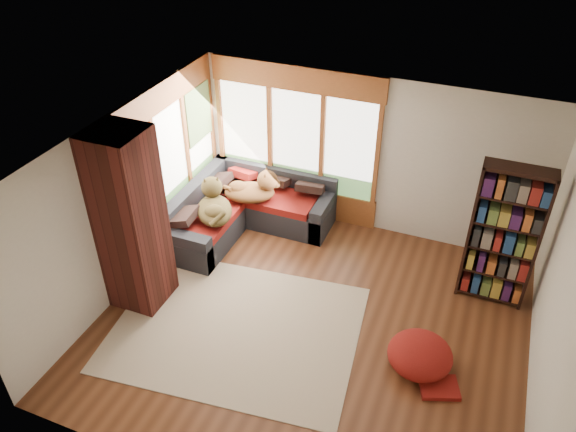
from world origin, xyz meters
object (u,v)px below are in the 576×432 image
Objects in this scene: sectional_sofa at (236,210)px; area_rug at (237,328)px; brick_chimney at (131,221)px; pouf at (420,354)px; bookshelf at (503,237)px; dog_tan at (254,188)px; dog_brindle at (214,203)px.

sectional_sofa is 0.69× the size of area_rug.
brick_chimney is 4.02m from pouf.
dog_tan is (-3.78, 0.28, -0.27)m from bookshelf.
area_rug is (1.05, -2.14, -0.30)m from sectional_sofa.
bookshelf is 3.80m from dog_tan.
bookshelf reaches higher than pouf.
brick_chimney is at bearing -177.56° from pouf.
dog_tan reaches higher than sectional_sofa.
sectional_sofa is at bearing 77.71° from brick_chimney.
pouf is at bearing 2.44° from brick_chimney.
dog_brindle is (-0.06, -0.57, 0.47)m from sectional_sofa.
dog_brindle is (-4.16, -0.35, -0.27)m from bookshelf.
dog_brindle reaches higher than pouf.
bookshelf is 1.97m from pouf.
sectional_sofa is 0.57m from dog_tan.
area_rug is 1.53× the size of bookshelf.
bookshelf is 2.14× the size of dog_brindle.
pouf is at bearing -29.19° from sectional_sofa.
dog_brindle is at bearing -140.54° from dog_tan.
bookshelf is 2.20× the size of dog_tan.
pouf is (3.87, 0.16, -1.07)m from brick_chimney.
dog_tan is at bearing 147.97° from pouf.
bookshelf is at bearing 68.09° from pouf.
sectional_sofa reaches higher than area_rug.
bookshelf is at bearing -23.60° from dog_tan.
brick_chimney is 2.30m from dog_tan.
sectional_sofa is 2.32× the size of dog_tan.
dog_tan is at bearing 70.07° from brick_chimney.
dog_brindle reaches higher than area_rug.
dog_tan is (0.32, 0.06, 0.47)m from sectional_sofa.
brick_chimney is at bearing 176.62° from area_rug.
dog_brindle is at bearing -96.78° from sectional_sofa.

